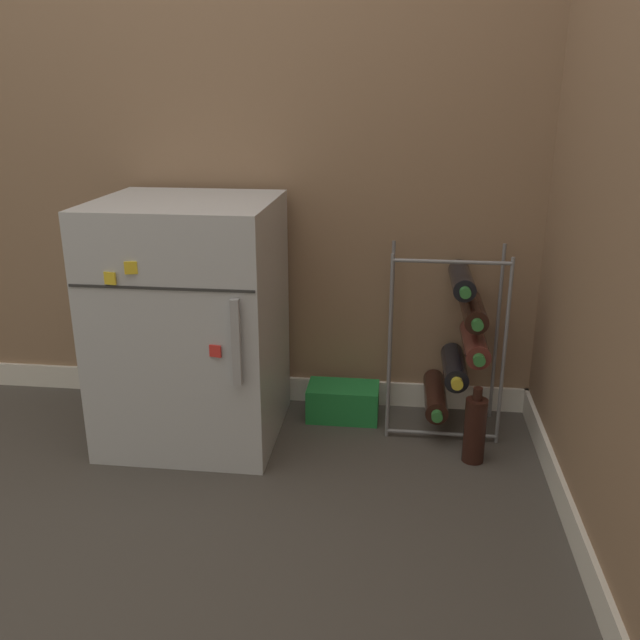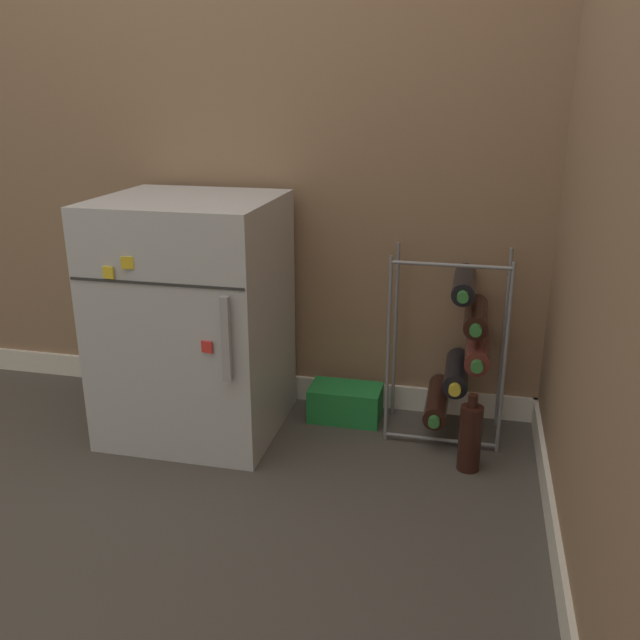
# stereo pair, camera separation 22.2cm
# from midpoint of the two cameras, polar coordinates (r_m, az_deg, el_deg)

# --- Properties ---
(ground_plane) EXTENTS (14.00, 14.00, 0.00)m
(ground_plane) POSITION_cam_midpoint_polar(r_m,az_deg,el_deg) (2.08, -6.66, -13.78)
(ground_plane) COLOR #423D38
(wall_back) EXTENTS (6.63, 0.07, 2.50)m
(wall_back) POSITION_cam_midpoint_polar(r_m,az_deg,el_deg) (2.37, -4.13, 21.75)
(wall_back) COLOR #84664C
(wall_back) RESTS_ON ground_plane
(mini_fridge) EXTENTS (0.56, 0.54, 0.80)m
(mini_fridge) POSITION_cam_midpoint_polar(r_m,az_deg,el_deg) (2.27, -13.52, -0.19)
(mini_fridge) COLOR #B7BABF
(mini_fridge) RESTS_ON ground_plane
(wine_rack) EXTENTS (0.38, 0.31, 0.63)m
(wine_rack) POSITION_cam_midpoint_polar(r_m,az_deg,el_deg) (2.29, 8.90, -1.98)
(wine_rack) COLOR slate
(wine_rack) RESTS_ON ground_plane
(soda_box) EXTENTS (0.25, 0.15, 0.12)m
(soda_box) POSITION_cam_midpoint_polar(r_m,az_deg,el_deg) (2.43, -0.68, -6.95)
(soda_box) COLOR #1E7F38
(soda_box) RESTS_ON ground_plane
(loose_bottle_floor) EXTENTS (0.07, 0.07, 0.25)m
(loose_bottle_floor) POSITION_cam_midpoint_polar(r_m,az_deg,el_deg) (2.17, 10.05, -9.12)
(loose_bottle_floor) COLOR black
(loose_bottle_floor) RESTS_ON ground_plane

